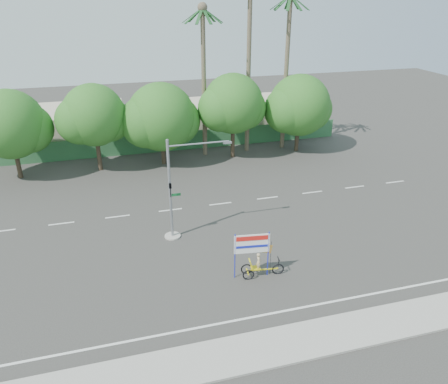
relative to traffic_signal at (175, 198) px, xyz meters
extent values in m
plane|color=#33302D|center=(2.20, -3.98, -2.92)|extent=(120.00, 120.00, 0.00)
cube|color=gray|center=(2.20, -11.48, -2.86)|extent=(50.00, 2.40, 0.12)
cube|color=#336B3D|center=(2.20, 17.52, -1.92)|extent=(38.00, 0.08, 2.00)
cube|color=beige|center=(-7.80, 22.02, -0.92)|extent=(12.00, 8.00, 4.00)
cube|color=beige|center=(10.20, 22.02, -1.12)|extent=(14.00, 8.00, 3.60)
cylinder|color=#473828|center=(-11.80, 14.02, -1.16)|extent=(0.40, 0.40, 3.52)
sphere|color=#1E5E1B|center=(-11.80, 14.02, 2.04)|extent=(6.00, 6.00, 6.00)
sphere|color=#1E5E1B|center=(-10.45, 14.32, 1.48)|extent=(4.32, 4.32, 4.32)
cylinder|color=#473828|center=(-4.80, 14.02, -1.05)|extent=(0.40, 0.40, 3.74)
sphere|color=#1E5E1B|center=(-4.80, 14.02, 2.35)|extent=(5.60, 5.60, 5.60)
sphere|color=#1E5E1B|center=(-3.54, 14.32, 1.76)|extent=(4.03, 4.03, 4.03)
sphere|color=#1E5E1B|center=(-6.06, 13.77, 2.01)|extent=(4.26, 4.26, 4.26)
cylinder|color=#473828|center=(1.20, 14.02, -1.27)|extent=(0.40, 0.40, 3.30)
sphere|color=#1E5E1B|center=(1.20, 14.02, 1.73)|extent=(6.40, 6.40, 6.40)
sphere|color=#1E5E1B|center=(2.64, 14.32, 1.21)|extent=(4.61, 4.61, 4.61)
sphere|color=#1E5E1B|center=(-0.24, 13.77, 1.43)|extent=(4.86, 4.86, 4.86)
cylinder|color=#473828|center=(8.20, 14.02, -0.98)|extent=(0.40, 0.40, 3.87)
sphere|color=#1E5E1B|center=(8.20, 14.02, 2.54)|extent=(5.80, 5.80, 5.80)
sphere|color=#1E5E1B|center=(9.50, 14.32, 1.92)|extent=(4.18, 4.18, 4.18)
sphere|color=#1E5E1B|center=(6.89, 13.77, 2.19)|extent=(4.41, 4.41, 4.41)
cylinder|color=#473828|center=(15.20, 14.02, -1.20)|extent=(0.40, 0.40, 3.43)
sphere|color=#1E5E1B|center=(15.20, 14.02, 1.92)|extent=(6.20, 6.20, 6.20)
sphere|color=#1E5E1B|center=(16.59, 14.32, 1.37)|extent=(4.46, 4.46, 4.46)
sphere|color=#1E5E1B|center=(13.80, 13.77, 1.61)|extent=(4.71, 4.71, 4.71)
cylinder|color=#70604C|center=(10.20, 15.52, 5.58)|extent=(0.44, 0.44, 17.00)
cylinder|color=#70604C|center=(14.20, 15.52, 4.58)|extent=(0.44, 0.44, 15.00)
cube|color=#1C4C21|center=(15.14, 15.52, 11.42)|extent=(1.91, 0.28, 1.36)
cube|color=#1C4C21|center=(14.92, 16.12, 11.42)|extent=(1.65, 1.44, 1.36)
cube|color=#1C4C21|center=(14.36, 16.44, 11.42)|extent=(0.61, 1.93, 1.36)
cube|color=#1C4C21|center=(13.73, 16.33, 11.42)|extent=(1.20, 1.80, 1.36)
cube|color=#1C4C21|center=(13.31, 15.84, 11.42)|extent=(1.89, 0.92, 1.36)
cube|color=#1C4C21|center=(13.31, 15.19, 11.42)|extent=(1.89, 0.92, 1.36)
cube|color=#1C4C21|center=(13.73, 14.70, 11.42)|extent=(1.20, 1.80, 1.36)
cube|color=#1C4C21|center=(14.36, 14.59, 11.42)|extent=(0.61, 1.93, 1.36)
cube|color=#1C4C21|center=(14.92, 14.91, 11.42)|extent=(1.65, 1.44, 1.36)
cylinder|color=#70604C|center=(5.70, 15.52, 4.08)|extent=(0.44, 0.44, 14.00)
sphere|color=#70604C|center=(5.70, 15.52, 11.08)|extent=(0.90, 0.90, 0.90)
cube|color=#1C4C21|center=(6.64, 15.52, 10.42)|extent=(1.91, 0.28, 1.36)
cube|color=#1C4C21|center=(6.42, 16.12, 10.42)|extent=(1.65, 1.44, 1.36)
cube|color=#1C4C21|center=(5.86, 16.44, 10.42)|extent=(0.61, 1.93, 1.36)
cube|color=#1C4C21|center=(5.23, 16.33, 10.42)|extent=(1.20, 1.80, 1.36)
cube|color=#1C4C21|center=(4.81, 15.84, 10.42)|extent=(1.89, 0.92, 1.36)
cube|color=#1C4C21|center=(4.81, 15.19, 10.42)|extent=(1.89, 0.92, 1.36)
cube|color=#1C4C21|center=(5.23, 14.70, 10.42)|extent=(1.20, 1.80, 1.36)
cube|color=#1C4C21|center=(5.86, 14.59, 10.42)|extent=(0.61, 1.93, 1.36)
cube|color=#1C4C21|center=(6.42, 14.91, 10.42)|extent=(1.65, 1.44, 1.36)
cylinder|color=gray|center=(-0.30, 0.02, -2.87)|extent=(1.10, 1.10, 0.10)
cylinder|color=gray|center=(-0.30, 0.02, 0.58)|extent=(0.18, 0.18, 7.00)
cylinder|color=gray|center=(1.70, 0.02, 3.63)|extent=(4.00, 0.10, 0.10)
cube|color=gray|center=(3.60, 0.02, 3.53)|extent=(0.55, 0.20, 0.12)
imported|color=black|center=(-0.30, -0.20, 0.68)|extent=(0.16, 0.20, 1.00)
cube|color=#14662D|center=(0.05, 0.02, 0.23)|extent=(0.70, 0.04, 0.18)
torus|color=black|center=(5.05, -5.96, -2.59)|extent=(0.74, 0.18, 0.74)
torus|color=black|center=(3.26, -5.41, -2.61)|extent=(0.69, 0.17, 0.69)
torus|color=black|center=(3.17, -6.02, -2.61)|extent=(0.69, 0.17, 0.69)
cube|color=gold|center=(4.13, -5.84, -2.53)|extent=(1.85, 0.31, 0.07)
cube|color=gold|center=(3.22, -5.71, -2.59)|extent=(0.15, 0.66, 0.05)
cube|color=gold|center=(3.70, -5.78, -2.37)|extent=(0.60, 0.53, 0.07)
cube|color=gold|center=(3.41, -5.74, -2.07)|extent=(0.31, 0.49, 0.59)
cylinder|color=black|center=(5.05, -5.96, -2.16)|extent=(0.04, 0.04, 0.60)
cube|color=black|center=(5.05, -5.96, -1.86)|extent=(0.11, 0.49, 0.04)
imported|color=#CCB284|center=(3.86, -5.80, -1.96)|extent=(0.34, 0.46, 1.18)
cylinder|color=#1A26CA|center=(2.46, -5.61, -1.45)|extent=(0.07, 0.07, 2.94)
cylinder|color=#1A26CA|center=(4.40, -5.88, -1.45)|extent=(0.07, 0.07, 2.94)
cube|color=white|center=(3.43, -5.74, -0.68)|extent=(2.06, 0.33, 1.20)
cube|color=red|center=(3.43, -5.78, -0.30)|extent=(1.84, 0.27, 0.28)
cube|color=#1A26CA|center=(3.43, -5.78, -0.85)|extent=(1.84, 0.27, 0.15)
cylinder|color=black|center=(4.57, -5.90, -1.77)|extent=(0.02, 0.02, 2.29)
cube|color=red|center=(4.19, -5.85, -1.06)|extent=(0.96, 0.15, 0.71)
camera|label=1|loc=(-3.87, -25.93, 12.58)|focal=35.00mm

